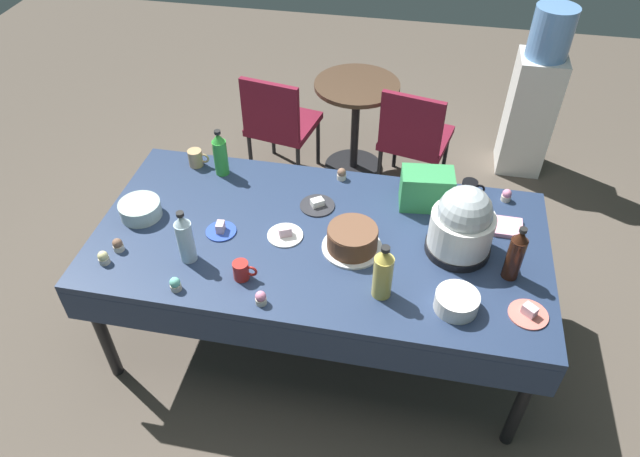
# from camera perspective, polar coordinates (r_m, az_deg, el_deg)

# --- Properties ---
(ground) EXTENTS (9.00, 9.00, 0.00)m
(ground) POSITION_cam_1_polar(r_m,az_deg,el_deg) (3.38, 0.00, -10.09)
(ground) COLOR brown
(potluck_table) EXTENTS (2.20, 1.10, 0.75)m
(potluck_table) POSITION_cam_1_polar(r_m,az_deg,el_deg) (2.86, 0.00, -1.66)
(potluck_table) COLOR navy
(potluck_table) RESTS_ON ground
(frosted_layer_cake) EXTENTS (0.29, 0.29, 0.12)m
(frosted_layer_cake) POSITION_cam_1_polar(r_m,az_deg,el_deg) (2.72, 3.20, -1.06)
(frosted_layer_cake) COLOR silver
(frosted_layer_cake) RESTS_ON potluck_table
(slow_cooker) EXTENTS (0.31, 0.31, 0.36)m
(slow_cooker) POSITION_cam_1_polar(r_m,az_deg,el_deg) (2.72, 13.82, 0.41)
(slow_cooker) COLOR black
(slow_cooker) RESTS_ON potluck_table
(glass_salad_bowl) EXTENTS (0.21, 0.21, 0.08)m
(glass_salad_bowl) POSITION_cam_1_polar(r_m,az_deg,el_deg) (3.05, -17.26, 1.82)
(glass_salad_bowl) COLOR #B2C6BC
(glass_salad_bowl) RESTS_ON potluck_table
(ceramic_snack_bowl) EXTENTS (0.19, 0.19, 0.08)m
(ceramic_snack_bowl) POSITION_cam_1_polar(r_m,az_deg,el_deg) (2.55, 13.28, -7.01)
(ceramic_snack_bowl) COLOR silver
(ceramic_snack_bowl) RESTS_ON potluck_table
(dessert_plate_coral) EXTENTS (0.17, 0.17, 0.05)m
(dessert_plate_coral) POSITION_cam_1_polar(r_m,az_deg,el_deg) (2.63, 19.83, -7.83)
(dessert_plate_coral) COLOR #E07266
(dessert_plate_coral) RESTS_ON potluck_table
(dessert_plate_charcoal) EXTENTS (0.18, 0.18, 0.04)m
(dessert_plate_charcoal) POSITION_cam_1_polar(r_m,az_deg,el_deg) (2.99, -0.27, 2.36)
(dessert_plate_charcoal) COLOR #2D2D33
(dessert_plate_charcoal) RESTS_ON potluck_table
(dessert_plate_cobalt) EXTENTS (0.15, 0.15, 0.06)m
(dessert_plate_cobalt) POSITION_cam_1_polar(r_m,az_deg,el_deg) (2.88, -9.72, -0.12)
(dessert_plate_cobalt) COLOR #2D4CB2
(dessert_plate_cobalt) RESTS_ON potluck_table
(dessert_plate_white) EXTENTS (0.18, 0.18, 0.06)m
(dessert_plate_white) POSITION_cam_1_polar(r_m,az_deg,el_deg) (2.82, -3.45, -0.52)
(dessert_plate_white) COLOR white
(dessert_plate_white) RESTS_ON potluck_table
(cupcake_rose) EXTENTS (0.05, 0.05, 0.07)m
(cupcake_rose) POSITION_cam_1_polar(r_m,az_deg,el_deg) (3.16, 2.14, 5.37)
(cupcake_rose) COLOR beige
(cupcake_rose) RESTS_ON potluck_table
(cupcake_mint) EXTENTS (0.05, 0.05, 0.07)m
(cupcake_mint) POSITION_cam_1_polar(r_m,az_deg,el_deg) (2.64, -14.05, -5.33)
(cupcake_mint) COLOR beige
(cupcake_mint) RESTS_ON potluck_table
(cupcake_berry) EXTENTS (0.05, 0.05, 0.07)m
(cupcake_berry) POSITION_cam_1_polar(r_m,az_deg,el_deg) (2.85, -20.53, -2.70)
(cupcake_berry) COLOR beige
(cupcake_berry) RESTS_ON potluck_table
(cupcake_cocoa) EXTENTS (0.05, 0.05, 0.07)m
(cupcake_cocoa) POSITION_cam_1_polar(r_m,az_deg,el_deg) (3.16, 17.87, 3.13)
(cupcake_cocoa) COLOR beige
(cupcake_cocoa) RESTS_ON potluck_table
(cupcake_lemon) EXTENTS (0.05, 0.05, 0.07)m
(cupcake_lemon) POSITION_cam_1_polar(r_m,az_deg,el_deg) (2.89, -19.26, -1.54)
(cupcake_lemon) COLOR beige
(cupcake_lemon) RESTS_ON potluck_table
(cupcake_vanilla) EXTENTS (0.05, 0.05, 0.07)m
(cupcake_vanilla) POSITION_cam_1_polar(r_m,az_deg,el_deg) (2.52, -5.84, -6.82)
(cupcake_vanilla) COLOR beige
(cupcake_vanilla) RESTS_ON potluck_table
(soda_bottle_ginger_ale) EXTENTS (0.09, 0.09, 0.28)m
(soda_bottle_ginger_ale) POSITION_cam_1_polar(r_m,az_deg,el_deg) (2.48, 6.22, -4.37)
(soda_bottle_ginger_ale) COLOR gold
(soda_bottle_ginger_ale) RESTS_ON potluck_table
(soda_bottle_cola) EXTENTS (0.07, 0.07, 0.29)m
(soda_bottle_cola) POSITION_cam_1_polar(r_m,az_deg,el_deg) (2.68, 18.67, -2.46)
(soda_bottle_cola) COLOR #33190F
(soda_bottle_cola) RESTS_ON potluck_table
(soda_bottle_water) EXTENTS (0.08, 0.08, 0.28)m
(soda_bottle_water) POSITION_cam_1_polar(r_m,az_deg,el_deg) (2.69, -13.13, -0.92)
(soda_bottle_water) COLOR silver
(soda_bottle_water) RESTS_ON potluck_table
(soda_bottle_lime_soda) EXTENTS (0.08, 0.08, 0.27)m
(soda_bottle_lime_soda) POSITION_cam_1_polar(r_m,az_deg,el_deg) (3.19, -9.78, 7.23)
(soda_bottle_lime_soda) COLOR green
(soda_bottle_lime_soda) RESTS_ON potluck_table
(coffee_mug_tan) EXTENTS (0.12, 0.08, 0.10)m
(coffee_mug_tan) POSITION_cam_1_polar(r_m,az_deg,el_deg) (3.32, -12.10, 6.79)
(coffee_mug_tan) COLOR tan
(coffee_mug_tan) RESTS_ON potluck_table
(coffee_mug_black) EXTENTS (0.12, 0.08, 0.09)m
(coffee_mug_black) POSITION_cam_1_polar(r_m,az_deg,el_deg) (3.13, 14.50, 3.82)
(coffee_mug_black) COLOR black
(coffee_mug_black) RESTS_ON potluck_table
(coffee_mug_red) EXTENTS (0.11, 0.07, 0.09)m
(coffee_mug_red) POSITION_cam_1_polar(r_m,az_deg,el_deg) (2.62, -7.70, -4.12)
(coffee_mug_red) COLOR #B2231E
(coffee_mug_red) RESTS_ON potluck_table
(soda_carton) EXTENTS (0.28, 0.19, 0.20)m
(soda_carton) POSITION_cam_1_polar(r_m,az_deg,el_deg) (2.99, 10.41, 3.84)
(soda_carton) COLOR #338C4C
(soda_carton) RESTS_ON potluck_table
(paper_napkin_stack) EXTENTS (0.14, 0.14, 0.02)m
(paper_napkin_stack) POSITION_cam_1_polar(r_m,az_deg,el_deg) (3.00, 18.00, 0.12)
(paper_napkin_stack) COLOR pink
(paper_napkin_stack) RESTS_ON potluck_table
(maroon_chair_left) EXTENTS (0.51, 0.51, 0.85)m
(maroon_chair_left) POSITION_cam_1_polar(r_m,az_deg,el_deg) (4.16, -4.06, 10.49)
(maroon_chair_left) COLOR maroon
(maroon_chair_left) RESTS_ON ground
(maroon_chair_right) EXTENTS (0.53, 0.53, 0.85)m
(maroon_chair_right) POSITION_cam_1_polar(r_m,az_deg,el_deg) (4.05, 9.22, 9.04)
(maroon_chair_right) COLOR maroon
(maroon_chair_right) RESTS_ON ground
(round_cafe_table) EXTENTS (0.60, 0.60, 0.72)m
(round_cafe_table) POSITION_cam_1_polar(r_m,az_deg,el_deg) (4.26, 3.54, 11.43)
(round_cafe_table) COLOR #473323
(round_cafe_table) RESTS_ON ground
(water_cooler) EXTENTS (0.32, 0.32, 1.24)m
(water_cooler) POSITION_cam_1_polar(r_m,az_deg,el_deg) (4.50, 20.27, 11.99)
(water_cooler) COLOR silver
(water_cooler) RESTS_ON ground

